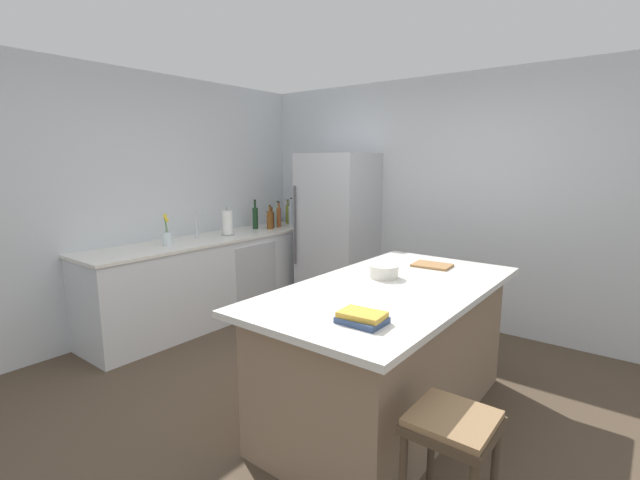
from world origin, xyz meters
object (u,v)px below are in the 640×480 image
Objects in this scene: mixing_bowl at (384,271)px; bar_stool at (451,440)px; olive_oil_bottle at (288,214)px; soda_bottle at (291,215)px; syrup_bottle at (272,219)px; refrigerator at (338,232)px; cookbook_stack at (362,318)px; gin_bottle at (278,215)px; wine_bottle at (255,217)px; sink_faucet at (197,224)px; vinegar_bottle at (279,217)px; kitchen_island at (389,350)px; whiskey_bottle at (270,220)px; flower_vase at (167,236)px; paper_towel_roll at (228,223)px; cutting_board at (432,265)px.

bar_stool is at bearing -46.82° from mixing_bowl.
olive_oil_bottle is at bearing 141.58° from bar_stool.
soda_bottle is 1.40× the size of syrup_bottle.
refrigerator is 7.61× the size of cookbook_stack.
cookbook_stack is (2.58, -2.38, -0.10)m from soda_bottle.
syrup_bottle is (-0.07, -0.29, -0.03)m from soda_bottle.
soda_bottle is 1.13× the size of gin_bottle.
refrigerator is at bearing 24.65° from wine_bottle.
wine_bottle is at bearing -91.84° from olive_oil_bottle.
vinegar_bottle reaches higher than sink_faucet.
vinegar_bottle is (-0.05, -0.18, -0.01)m from soda_bottle.
whiskey_bottle is (-2.39, 1.32, 0.56)m from kitchen_island.
flower_vase is 0.88× the size of wine_bottle.
paper_towel_roll is (-0.83, -0.95, 0.14)m from refrigerator.
sink_faucet reaches higher than whiskey_bottle.
wine_bottle is at bearing -112.86° from vinegar_bottle.
olive_oil_bottle is at bearing 144.49° from kitchen_island.
sink_faucet is 0.96× the size of paper_towel_roll.
wine_bottle is (-2.54, 1.22, 0.59)m from kitchen_island.
syrup_bottle is at bearing 141.67° from cookbook_stack.
paper_towel_roll is at bearing -91.54° from vinegar_bottle.
mixing_bowl is at bearing -30.85° from vinegar_bottle.
soda_bottle is at bearing 141.39° from bar_stool.
refrigerator is at bearing 55.23° from sink_faucet.
syrup_bottle is at bearing 145.38° from bar_stool.
sink_faucet is 0.87m from wine_bottle.
cookbook_stack is 0.92m from mixing_bowl.
refrigerator is 1.87m from cutting_board.
refrigerator is 1.59m from sink_faucet.
sink_faucet is at bearing -88.15° from wine_bottle.
flower_vase is at bearing -162.89° from cutting_board.
mixing_bowl is (2.24, -1.17, -0.06)m from whiskey_bottle.
wine_bottle reaches higher than whiskey_bottle.
gin_bottle is 0.88× the size of wine_bottle.
olive_oil_bottle reaches higher than vinegar_bottle.
soda_bottle is at bearing 176.61° from refrigerator.
refrigerator is at bearing 133.92° from bar_stool.
gin_bottle is 1.00× the size of vinegar_bottle.
bar_stool is (0.74, -0.79, 0.07)m from kitchen_island.
mixing_bowl is (2.27, -1.36, -0.08)m from vinegar_bottle.
whiskey_bottle is (0.05, 1.39, 0.02)m from flower_vase.
sink_faucet is 0.98m from whiskey_bottle.
kitchen_island is at bearing -25.73° from wine_bottle.
bar_stool is 2.19× the size of cutting_board.
olive_oil_bottle is 3.70m from cookbook_stack.
olive_oil_bottle is (-3.26, 2.59, 0.51)m from bar_stool.
gin_bottle is 0.37m from wine_bottle.
gin_bottle reaches higher than cookbook_stack.
refrigerator is 5.11× the size of wine_bottle.
syrup_bottle is at bearing 122.08° from whiskey_bottle.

